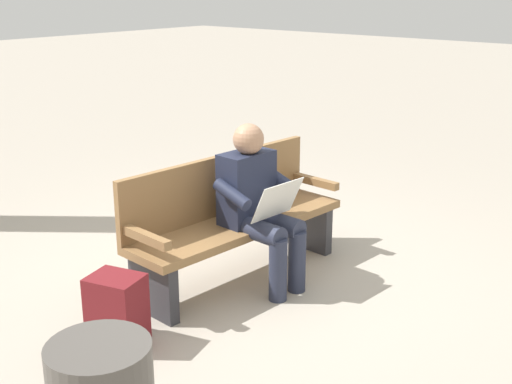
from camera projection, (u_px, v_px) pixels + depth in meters
name	position (u px, v px, depth m)	size (l,w,h in m)	color
ground_plane	(240.00, 277.00, 5.01)	(40.00, 40.00, 0.00)	#A89E8E
bench_near	(232.00, 218.00, 4.92)	(1.83, 0.60, 0.90)	olive
person_seated	(258.00, 202.00, 4.73)	(0.59, 0.59, 1.18)	#1E2338
backpack	(118.00, 311.00, 4.03)	(0.35, 0.37, 0.45)	maroon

